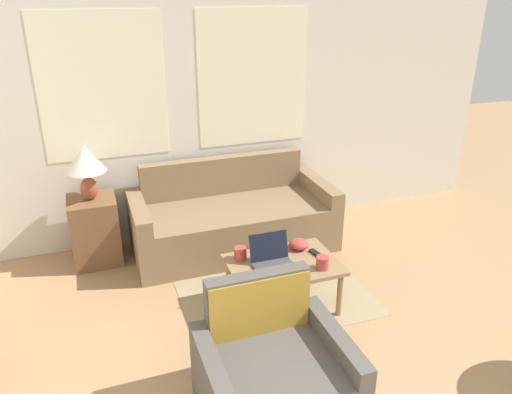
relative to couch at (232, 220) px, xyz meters
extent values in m
cube|color=silver|center=(-0.25, 0.44, 1.03)|extent=(6.64, 0.05, 2.60)
cube|color=white|center=(-1.04, 0.42, 1.28)|extent=(1.10, 0.01, 1.30)
cube|color=white|center=(0.37, 0.42, 1.28)|extent=(1.10, 0.01, 1.30)
cube|color=#9E8966|center=(0.07, -0.60, -0.26)|extent=(1.52, 1.86, 0.01)
cube|color=#846B4C|center=(0.00, -0.06, -0.04)|extent=(1.64, 0.84, 0.45)
cube|color=#846B4C|center=(0.00, 0.30, 0.14)|extent=(1.64, 0.12, 0.82)
cube|color=#846B4C|center=(-0.89, -0.06, 0.03)|extent=(0.14, 0.84, 0.60)
cube|color=#846B4C|center=(0.89, -0.06, 0.03)|extent=(0.14, 0.84, 0.60)
cube|color=#514C47|center=(-0.39, -2.13, -0.07)|extent=(0.65, 0.73, 0.40)
cube|color=#514C47|center=(-0.39, -1.81, 0.13)|extent=(0.65, 0.10, 0.80)
cube|color=#514C47|center=(-0.01, -2.13, -0.01)|extent=(0.10, 0.73, 0.52)
cube|color=#A87F28|center=(-0.39, -1.87, 0.23)|extent=(0.64, 0.01, 0.58)
cube|color=brown|center=(-1.27, 0.13, 0.05)|extent=(0.42, 0.42, 0.63)
ellipsoid|color=brown|center=(-1.27, 0.13, 0.46)|extent=(0.16, 0.16, 0.20)
cylinder|color=tan|center=(-1.27, 0.13, 0.59)|extent=(0.02, 0.02, 0.06)
cone|color=white|center=(-1.27, 0.13, 0.74)|extent=(0.34, 0.34, 0.23)
cube|color=#8E704C|center=(0.07, -1.13, 0.12)|extent=(0.84, 0.59, 0.03)
cylinder|color=#8E704C|center=(-0.30, -1.38, -0.08)|extent=(0.04, 0.04, 0.37)
cylinder|color=#8E704C|center=(0.44, -1.38, -0.08)|extent=(0.04, 0.04, 0.37)
cylinder|color=#8E704C|center=(-0.30, -0.89, -0.08)|extent=(0.04, 0.04, 0.37)
cylinder|color=#8E704C|center=(0.44, -0.89, -0.08)|extent=(0.04, 0.04, 0.37)
cube|color=#47474C|center=(-0.02, -1.19, 0.15)|extent=(0.31, 0.22, 0.02)
cube|color=black|center=(-0.02, -1.05, 0.26)|extent=(0.31, 0.07, 0.21)
cylinder|color=#B23D38|center=(0.32, -1.30, 0.19)|extent=(0.10, 0.10, 0.10)
cylinder|color=#B23D38|center=(0.13, -0.94, 0.18)|extent=(0.09, 0.09, 0.09)
cylinder|color=#B23D38|center=(-0.23, -0.96, 0.18)|extent=(0.10, 0.10, 0.10)
ellipsoid|color=#B23D38|center=(0.28, -0.96, 0.17)|extent=(0.16, 0.16, 0.08)
cube|color=black|center=(0.37, -1.10, 0.15)|extent=(0.07, 0.16, 0.02)
camera|label=1|loc=(-1.26, -4.21, 2.13)|focal=35.00mm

